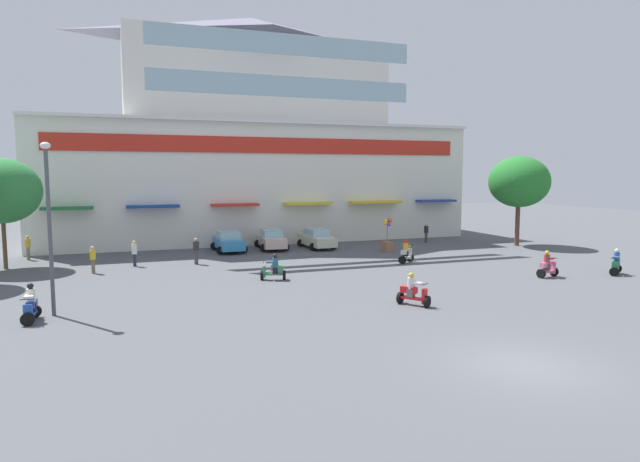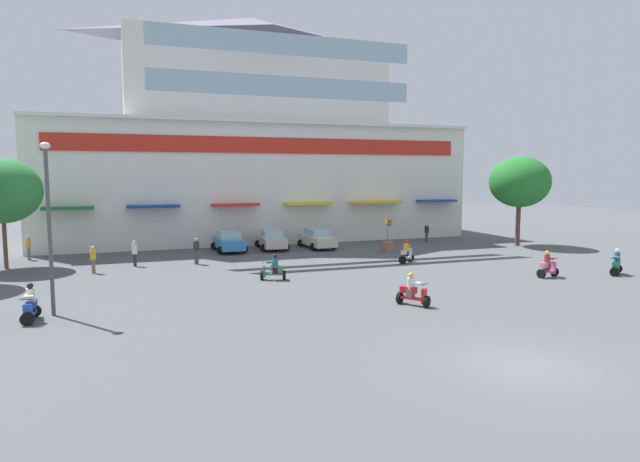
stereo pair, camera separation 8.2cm
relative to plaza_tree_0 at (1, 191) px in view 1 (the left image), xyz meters
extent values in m
plane|color=#505257|center=(18.24, -11.66, -4.78)|extent=(128.00, 128.00, 0.00)
cube|color=silver|center=(18.24, 10.92, 0.13)|extent=(36.34, 11.14, 9.83)
cube|color=silver|center=(18.24, 11.47, 8.73)|extent=(22.06, 10.03, 7.37)
pyramid|color=slate|center=(18.24, 11.47, 13.59)|extent=(22.51, 10.25, 2.35)
cube|color=red|center=(18.24, 5.28, 3.29)|extent=(33.43, 0.12, 1.26)
cube|color=silver|center=(18.24, 5.24, 5.17)|extent=(36.34, 0.70, 0.24)
cube|color=#226535|center=(3.17, 4.79, -1.40)|extent=(3.41, 1.10, 0.20)
cube|color=navy|center=(9.01, 4.79, -1.40)|extent=(3.82, 1.10, 0.20)
cube|color=red|center=(15.18, 4.79, -1.40)|extent=(3.68, 1.10, 0.20)
cube|color=gold|center=(21.21, 4.79, -1.40)|extent=(3.98, 1.10, 0.20)
cube|color=gold|center=(27.33, 4.79, -1.40)|extent=(4.66, 1.10, 0.20)
cube|color=navy|center=(33.33, 4.79, -1.40)|extent=(3.60, 1.10, 0.20)
cube|color=#99B7C6|center=(18.24, 0.85, 7.26)|extent=(19.42, 0.08, 1.47)
cube|color=#99B7C6|center=(18.24, 0.85, 10.21)|extent=(19.42, 0.08, 1.47)
cylinder|color=brown|center=(0.00, 0.00, -3.18)|extent=(0.24, 0.24, 3.19)
ellipsoid|color=#2E7C3B|center=(0.00, 0.00, 0.01)|extent=(4.56, 4.61, 3.97)
cylinder|color=brown|center=(36.84, -1.81, -3.00)|extent=(0.36, 0.36, 3.55)
ellipsoid|color=#25742B|center=(36.84, -1.81, 0.38)|extent=(4.60, 5.05, 4.08)
cube|color=#3487C2|center=(14.21, 2.68, -4.15)|extent=(1.77, 4.09, 0.72)
cube|color=#94BFC1|center=(14.21, 2.68, -3.51)|extent=(1.49, 2.06, 0.55)
cylinder|color=black|center=(13.35, 3.92, -4.48)|extent=(0.60, 0.18, 0.60)
cylinder|color=black|center=(15.03, 3.95, -4.48)|extent=(0.60, 0.18, 0.60)
cylinder|color=black|center=(13.40, 1.40, -4.48)|extent=(0.60, 0.18, 0.60)
cylinder|color=black|center=(15.08, 1.44, -4.48)|extent=(0.60, 0.18, 0.60)
cube|color=beige|center=(17.57, 2.87, -4.14)|extent=(1.95, 4.34, 0.73)
cube|color=#8FBDCE|center=(17.57, 2.87, -3.52)|extent=(1.57, 2.21, 0.53)
cylinder|color=black|center=(16.83, 4.24, -4.48)|extent=(0.61, 0.21, 0.60)
cylinder|color=black|center=(18.48, 4.12, -4.48)|extent=(0.61, 0.21, 0.60)
cylinder|color=black|center=(16.65, 1.62, -4.48)|extent=(0.61, 0.21, 0.60)
cylinder|color=black|center=(18.30, 1.50, -4.48)|extent=(0.61, 0.21, 0.60)
cube|color=beige|center=(21.05, 2.22, -4.15)|extent=(1.92, 4.27, 0.72)
cube|color=#98B9CC|center=(21.05, 2.22, -3.52)|extent=(1.56, 2.17, 0.54)
cylinder|color=black|center=(20.14, 3.47, -4.48)|extent=(0.61, 0.20, 0.60)
cylinder|color=black|center=(21.81, 3.57, -4.48)|extent=(0.61, 0.20, 0.60)
cylinder|color=black|center=(20.29, 0.88, -4.48)|extent=(0.61, 0.20, 0.60)
cylinder|color=black|center=(21.96, 0.98, -4.48)|extent=(0.61, 0.20, 0.60)
cylinder|color=black|center=(19.24, -17.27, -4.52)|extent=(0.51, 0.41, 0.52)
cylinder|color=black|center=(18.49, -16.19, -4.52)|extent=(0.51, 0.41, 0.52)
cube|color=red|center=(18.86, -16.73, -4.46)|extent=(0.88, 1.11, 0.10)
cube|color=red|center=(18.73, -16.54, -4.10)|extent=(0.66, 0.77, 0.28)
cube|color=red|center=(19.16, -17.16, -4.30)|extent=(0.34, 0.30, 0.66)
cylinder|color=black|center=(19.18, -17.19, -3.76)|extent=(0.45, 0.33, 0.04)
cube|color=slate|center=(18.79, -16.63, -4.22)|extent=(0.42, 0.41, 0.36)
cylinder|color=silver|center=(18.79, -16.63, -3.79)|extent=(0.45, 0.45, 0.50)
sphere|color=gold|center=(18.79, -16.63, -3.44)|extent=(0.25, 0.25, 0.25)
cube|color=silver|center=(18.95, -16.86, -3.77)|extent=(0.53, 0.56, 0.10)
cylinder|color=black|center=(13.94, -8.75, -4.52)|extent=(0.30, 0.54, 0.52)
cylinder|color=black|center=(15.10, -9.14, -4.52)|extent=(0.30, 0.54, 0.52)
cube|color=#328051|center=(14.52, -8.95, -4.46)|extent=(1.11, 0.61, 0.10)
cube|color=#328051|center=(14.73, -9.02, -4.13)|extent=(0.75, 0.50, 0.28)
cube|color=#328051|center=(14.06, -8.79, -4.32)|extent=(0.24, 0.35, 0.64)
cylinder|color=black|center=(14.04, -8.78, -3.79)|extent=(0.20, 0.50, 0.04)
cube|color=#26152B|center=(14.64, -8.99, -4.25)|extent=(0.37, 0.39, 0.36)
cylinder|color=#2D5877|center=(14.64, -8.99, -3.81)|extent=(0.41, 0.41, 0.52)
sphere|color=black|center=(14.64, -8.99, -3.44)|extent=(0.25, 0.25, 0.25)
cube|color=#2D5877|center=(14.38, -8.90, -3.78)|extent=(0.53, 0.46, 0.10)
cylinder|color=black|center=(29.90, -13.33, -4.52)|extent=(0.26, 0.54, 0.52)
cylinder|color=black|center=(28.73, -13.61, -4.52)|extent=(0.26, 0.54, 0.52)
cube|color=#DD668E|center=(29.31, -13.47, -4.46)|extent=(1.09, 0.52, 0.10)
cube|color=#DD668E|center=(29.10, -13.52, -4.06)|extent=(0.72, 0.45, 0.28)
cube|color=#DD668E|center=(29.78, -13.35, -4.27)|extent=(0.21, 0.34, 0.71)
cylinder|color=black|center=(29.80, -13.35, -3.72)|extent=(0.16, 0.51, 0.04)
cube|color=#493E3B|center=(29.20, -13.49, -4.18)|extent=(0.35, 0.38, 0.36)
cylinder|color=maroon|center=(29.20, -13.49, -3.74)|extent=(0.39, 0.39, 0.51)
sphere|color=gold|center=(29.20, -13.49, -3.38)|extent=(0.25, 0.25, 0.25)
cube|color=maroon|center=(29.45, -13.43, -3.72)|extent=(0.51, 0.43, 0.10)
cylinder|color=black|center=(33.06, -14.58, -4.52)|extent=(0.42, 0.51, 0.52)
cylinder|color=black|center=(34.12, -13.81, -4.52)|extent=(0.42, 0.51, 0.52)
cube|color=#247B52|center=(33.59, -14.19, -4.46)|extent=(1.10, 0.90, 0.10)
cube|color=#247B52|center=(33.78, -14.06, -4.11)|extent=(0.77, 0.67, 0.28)
cube|color=#247B52|center=(33.16, -14.50, -4.31)|extent=(0.30, 0.34, 0.66)
cylinder|color=black|center=(33.14, -14.52, -3.77)|extent=(0.33, 0.44, 0.04)
cube|color=#574948|center=(33.69, -14.12, -4.23)|extent=(0.41, 0.42, 0.36)
cylinder|color=#2F5A90|center=(33.69, -14.12, -3.78)|extent=(0.45, 0.45, 0.54)
sphere|color=silver|center=(33.69, -14.12, -3.40)|extent=(0.25, 0.25, 0.25)
cube|color=#2F5A90|center=(33.46, -14.29, -3.75)|extent=(0.56, 0.53, 0.10)
cylinder|color=black|center=(24.78, -5.86, -4.52)|extent=(0.44, 0.49, 0.52)
cylinder|color=black|center=(23.75, -6.70, -4.52)|extent=(0.44, 0.49, 0.52)
cube|color=beige|center=(24.26, -6.28, -4.46)|extent=(1.08, 0.95, 0.10)
cube|color=beige|center=(24.08, -6.43, -4.04)|extent=(0.76, 0.70, 0.28)
cube|color=beige|center=(24.67, -5.94, -4.26)|extent=(0.31, 0.34, 0.72)
cylinder|color=black|center=(24.69, -5.93, -3.70)|extent=(0.36, 0.43, 0.04)
cube|color=#221B2F|center=(24.16, -6.36, -4.16)|extent=(0.42, 0.42, 0.36)
cylinder|color=gold|center=(24.16, -6.36, -3.72)|extent=(0.45, 0.45, 0.52)
sphere|color=red|center=(24.16, -6.36, -3.36)|extent=(0.25, 0.25, 0.25)
cube|color=gold|center=(24.39, -6.18, -3.70)|extent=(0.56, 0.54, 0.10)
cylinder|color=black|center=(3.27, -14.58, -4.52)|extent=(0.53, 0.17, 0.52)
cylinder|color=black|center=(3.35, -13.31, -4.52)|extent=(0.53, 0.17, 0.52)
cube|color=#224BA8|center=(3.31, -13.95, -4.46)|extent=(0.35, 1.13, 0.10)
cube|color=#224BA8|center=(3.32, -13.72, -4.10)|extent=(0.34, 0.73, 0.28)
cube|color=#224BA8|center=(3.28, -14.45, -4.30)|extent=(0.33, 0.16, 0.67)
cylinder|color=black|center=(3.28, -14.48, -3.76)|extent=(0.52, 0.07, 0.04)
cube|color=#1F1F3D|center=(3.32, -13.82, -4.22)|extent=(0.34, 0.30, 0.36)
cylinder|color=silver|center=(3.32, -13.82, -3.76)|extent=(0.34, 0.34, 0.56)
sphere|color=black|center=(3.32, -13.82, -3.37)|extent=(0.25, 0.25, 0.25)
cube|color=silver|center=(3.30, -14.10, -3.73)|extent=(0.37, 0.46, 0.10)
cylinder|color=#403A37|center=(30.88, 2.31, -4.36)|extent=(0.30, 0.30, 0.84)
cylinder|color=#292133|center=(30.88, 2.31, -3.66)|extent=(0.49, 0.49, 0.56)
sphere|color=tan|center=(30.88, 2.31, -3.27)|extent=(0.21, 0.21, 0.21)
cylinder|color=#6C6E53|center=(0.76, 3.37, -4.33)|extent=(0.25, 0.25, 0.90)
cylinder|color=gold|center=(0.76, 3.37, -3.61)|extent=(0.40, 0.40, 0.54)
sphere|color=tan|center=(0.76, 3.37, -3.23)|extent=(0.23, 0.23, 0.23)
cylinder|color=#262841|center=(7.46, -1.76, -4.39)|extent=(0.25, 0.25, 0.79)
cylinder|color=silver|center=(7.46, -1.76, -3.68)|extent=(0.40, 0.40, 0.63)
sphere|color=tan|center=(7.46, -1.76, -3.25)|extent=(0.22, 0.22, 0.22)
cylinder|color=#493B3C|center=(11.21, -2.25, -4.32)|extent=(0.34, 0.34, 0.91)
cylinder|color=#2A2828|center=(11.21, -2.25, -3.58)|extent=(0.54, 0.54, 0.57)
sphere|color=tan|center=(11.21, -2.25, -3.18)|extent=(0.23, 0.23, 0.23)
cylinder|color=#706052|center=(5.12, -3.49, -4.37)|extent=(0.24, 0.24, 0.82)
cylinder|color=gold|center=(5.12, -3.49, -3.68)|extent=(0.39, 0.39, 0.56)
sphere|color=#DB9585|center=(5.12, -3.49, -3.28)|extent=(0.23, 0.23, 0.23)
cylinder|color=#474C51|center=(4.04, -13.21, -1.40)|extent=(0.16, 0.16, 6.77)
ellipsoid|color=silver|center=(4.04, -13.21, 2.17)|extent=(0.40, 0.40, 0.28)
cube|color=#946549|center=(25.45, -1.18, -4.40)|extent=(0.72, 0.98, 0.75)
cylinder|color=#4C4C4C|center=(25.45, -1.18, -3.43)|extent=(0.04, 0.04, 1.20)
sphere|color=#55C45B|center=(25.59, -1.16, -2.71)|extent=(0.39, 0.39, 0.39)
sphere|color=purple|center=(25.51, -1.07, -2.53)|extent=(0.40, 0.40, 0.40)
sphere|color=#EE2A8D|center=(25.40, -1.04, -2.59)|extent=(0.30, 0.30, 0.30)
sphere|color=yellow|center=(25.34, -1.13, -2.50)|extent=(0.32, 0.32, 0.32)
sphere|color=yellow|center=(25.25, -1.30, -2.63)|extent=(0.29, 0.29, 0.29)
sphere|color=purple|center=(25.43, -1.47, -2.72)|extent=(0.31, 0.31, 0.31)
sphere|color=orange|center=(25.61, -1.37, -2.42)|extent=(0.31, 0.31, 0.31)
camera|label=1|loc=(6.85, -37.68, 1.07)|focal=30.69mm
camera|label=2|loc=(6.93, -37.71, 1.07)|focal=30.69mm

